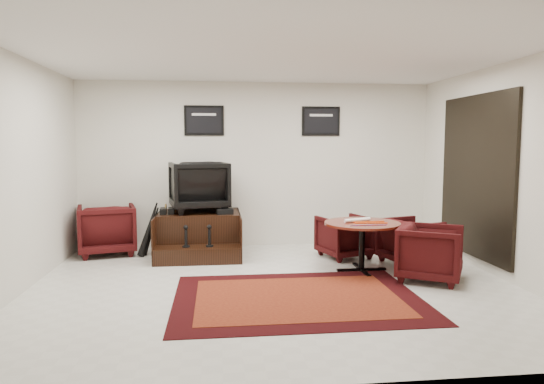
{
  "coord_description": "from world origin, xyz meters",
  "views": [
    {
      "loc": [
        -0.69,
        -5.81,
        1.75
      ],
      "look_at": [
        0.07,
        0.9,
        1.09
      ],
      "focal_mm": 32.0,
      "sensor_mm": 36.0,
      "label": 1
    }
  ],
  "objects_px": {
    "shine_chair": "(199,184)",
    "table_chair_back": "(344,234)",
    "table_chair_window": "(410,239)",
    "meeting_table": "(362,228)",
    "table_chair_corner": "(430,250)",
    "shine_podium": "(199,235)",
    "armchair_side": "(107,227)"
  },
  "relations": [
    {
      "from": "shine_chair",
      "to": "table_chair_back",
      "type": "xyz_separation_m",
      "value": [
        2.25,
        -0.61,
        -0.76
      ]
    },
    {
      "from": "shine_chair",
      "to": "table_chair_window",
      "type": "height_order",
      "value": "shine_chair"
    },
    {
      "from": "meeting_table",
      "to": "table_chair_corner",
      "type": "bearing_deg",
      "value": -37.68
    },
    {
      "from": "shine_podium",
      "to": "table_chair_back",
      "type": "bearing_deg",
      "value": -11.9
    },
    {
      "from": "shine_chair",
      "to": "table_chair_corner",
      "type": "relative_size",
      "value": 1.14
    },
    {
      "from": "shine_podium",
      "to": "shine_chair",
      "type": "distance_m",
      "value": 0.82
    },
    {
      "from": "armchair_side",
      "to": "table_chair_window",
      "type": "xyz_separation_m",
      "value": [
        4.57,
        -1.15,
        -0.07
      ]
    },
    {
      "from": "meeting_table",
      "to": "table_chair_window",
      "type": "xyz_separation_m",
      "value": [
        0.83,
        0.32,
        -0.23
      ]
    },
    {
      "from": "shine_podium",
      "to": "meeting_table",
      "type": "distance_m",
      "value": 2.64
    },
    {
      "from": "meeting_table",
      "to": "table_chair_back",
      "type": "xyz_separation_m",
      "value": [
        -0.03,
        0.82,
        -0.24
      ]
    },
    {
      "from": "table_chair_corner",
      "to": "armchair_side",
      "type": "bearing_deg",
      "value": 95.99
    },
    {
      "from": "armchair_side",
      "to": "table_chair_window",
      "type": "distance_m",
      "value": 4.72
    },
    {
      "from": "armchair_side",
      "to": "meeting_table",
      "type": "distance_m",
      "value": 4.02
    },
    {
      "from": "meeting_table",
      "to": "table_chair_window",
      "type": "bearing_deg",
      "value": 20.92
    },
    {
      "from": "shine_chair",
      "to": "armchair_side",
      "type": "height_order",
      "value": "shine_chair"
    },
    {
      "from": "table_chair_back",
      "to": "table_chair_corner",
      "type": "bearing_deg",
      "value": 101.0
    },
    {
      "from": "shine_podium",
      "to": "table_chair_window",
      "type": "bearing_deg",
      "value": -17.44
    },
    {
      "from": "meeting_table",
      "to": "table_chair_corner",
      "type": "xyz_separation_m",
      "value": [
        0.74,
        -0.57,
        -0.2
      ]
    },
    {
      "from": "shine_chair",
      "to": "armchair_side",
      "type": "distance_m",
      "value": 1.61
    },
    {
      "from": "table_chair_window",
      "to": "armchair_side",
      "type": "bearing_deg",
      "value": 59.24
    },
    {
      "from": "shine_chair",
      "to": "table_chair_corner",
      "type": "height_order",
      "value": "shine_chair"
    },
    {
      "from": "shine_podium",
      "to": "meeting_table",
      "type": "relative_size",
      "value": 1.29
    },
    {
      "from": "table_chair_window",
      "to": "table_chair_corner",
      "type": "xyz_separation_m",
      "value": [
        -0.09,
        -0.88,
        0.03
      ]
    },
    {
      "from": "armchair_side",
      "to": "table_chair_back",
      "type": "distance_m",
      "value": 3.77
    },
    {
      "from": "meeting_table",
      "to": "table_chair_back",
      "type": "bearing_deg",
      "value": 92.08
    },
    {
      "from": "table_chair_back",
      "to": "table_chair_window",
      "type": "relative_size",
      "value": 0.97
    },
    {
      "from": "meeting_table",
      "to": "shine_chair",
      "type": "bearing_deg",
      "value": 147.88
    },
    {
      "from": "shine_chair",
      "to": "armchair_side",
      "type": "bearing_deg",
      "value": -12.17
    },
    {
      "from": "shine_chair",
      "to": "armchair_side",
      "type": "relative_size",
      "value": 1.02
    },
    {
      "from": "table_chair_window",
      "to": "shine_chair",
      "type": "bearing_deg",
      "value": 53.58
    },
    {
      "from": "shine_podium",
      "to": "table_chair_corner",
      "type": "relative_size",
      "value": 1.7
    },
    {
      "from": "shine_podium",
      "to": "shine_chair",
      "type": "relative_size",
      "value": 1.48
    }
  ]
}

